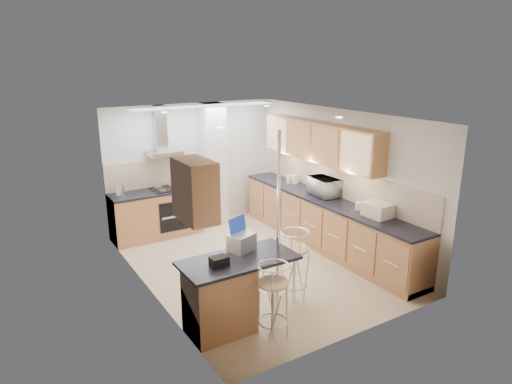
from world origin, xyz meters
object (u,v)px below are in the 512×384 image
bar_stool_near (273,302)px  bar_stool_end (294,266)px  laptop (242,242)px  microwave (324,187)px  bread_bin (378,210)px

bar_stool_near → bar_stool_end: (0.76, 0.61, 0.03)m
laptop → bar_stool_end: size_ratio=0.31×
microwave → bar_stool_end: 2.35m
microwave → bar_stool_near: size_ratio=0.60×
bar_stool_near → bar_stool_end: 0.98m
bread_bin → bar_stool_end: bearing=-179.1°
bar_stool_near → bread_bin: bearing=0.9°
microwave → bread_bin: bearing=-177.3°
microwave → bar_stool_end: size_ratio=0.57×
bar_stool_end → bread_bin: bread_bin is taller
microwave → bar_stool_end: bearing=134.2°
microwave → bread_bin: (-0.03, -1.35, -0.06)m
microwave → laptop: 2.93m
bar_stool_near → bread_bin: (2.48, 0.73, 0.53)m
bar_stool_near → bread_bin: size_ratio=2.37×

